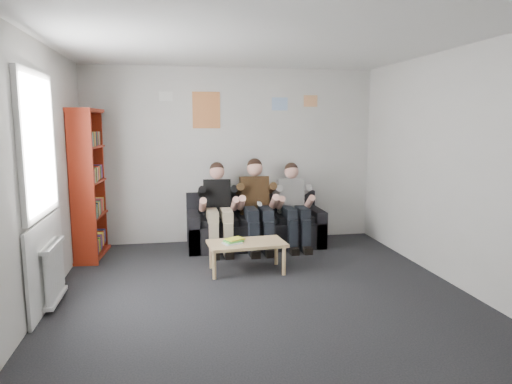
# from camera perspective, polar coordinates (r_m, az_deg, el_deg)

# --- Properties ---
(room_shell) EXTENTS (5.00, 5.00, 5.00)m
(room_shell) POSITION_cam_1_polar(r_m,az_deg,el_deg) (4.71, 0.95, 2.40)
(room_shell) COLOR black
(room_shell) RESTS_ON ground
(sofa) EXTENTS (2.03, 0.83, 0.78)m
(sofa) POSITION_cam_1_polar(r_m,az_deg,el_deg) (6.99, -0.19, -4.38)
(sofa) COLOR black
(sofa) RESTS_ON ground
(bookshelf) EXTENTS (0.31, 0.92, 2.05)m
(bookshelf) POSITION_cam_1_polar(r_m,az_deg,el_deg) (6.68, -20.16, 0.94)
(bookshelf) COLOR maroon
(bookshelf) RESTS_ON ground
(coffee_table) EXTENTS (0.95, 0.52, 0.38)m
(coffee_table) POSITION_cam_1_polar(r_m,az_deg,el_deg) (5.76, -1.17, -6.72)
(coffee_table) COLOR #D0BA78
(coffee_table) RESTS_ON ground
(game_cases) EXTENTS (0.26, 0.23, 0.05)m
(game_cases) POSITION_cam_1_polar(r_m,az_deg,el_deg) (5.70, -2.83, -6.14)
(game_cases) COLOR silver
(game_cases) RESTS_ON coffee_table
(person_left) EXTENTS (0.40, 0.86, 1.29)m
(person_left) POSITION_cam_1_polar(r_m,az_deg,el_deg) (6.66, -4.71, -1.99)
(person_left) COLOR black
(person_left) RESTS_ON sofa
(person_middle) EXTENTS (0.43, 0.91, 1.33)m
(person_middle) POSITION_cam_1_polar(r_m,az_deg,el_deg) (6.73, 0.10, -1.69)
(person_middle) COLOR #473017
(person_middle) RESTS_ON sofa
(person_right) EXTENTS (0.39, 0.84, 1.26)m
(person_right) POSITION_cam_1_polar(r_m,az_deg,el_deg) (6.86, 4.75, -1.75)
(person_right) COLOR white
(person_right) RESTS_ON sofa
(radiator) EXTENTS (0.10, 0.64, 0.60)m
(radiator) POSITION_cam_1_polar(r_m,az_deg,el_deg) (5.18, -23.92, -9.10)
(radiator) COLOR silver
(radiator) RESTS_ON ground
(window) EXTENTS (0.05, 1.30, 2.36)m
(window) POSITION_cam_1_polar(r_m,az_deg,el_deg) (5.04, -25.21, -1.71)
(window) COLOR white
(window) RESTS_ON room_shell
(poster_large) EXTENTS (0.42, 0.01, 0.55)m
(poster_large) POSITION_cam_1_polar(r_m,az_deg,el_deg) (7.10, -6.23, 10.14)
(poster_large) COLOR gold
(poster_large) RESTS_ON room_shell
(poster_blue) EXTENTS (0.25, 0.01, 0.20)m
(poster_blue) POSITION_cam_1_polar(r_m,az_deg,el_deg) (7.28, 2.99, 10.93)
(poster_blue) COLOR #3E81D4
(poster_blue) RESTS_ON room_shell
(poster_pink) EXTENTS (0.22, 0.01, 0.18)m
(poster_pink) POSITION_cam_1_polar(r_m,az_deg,el_deg) (7.41, 6.83, 11.23)
(poster_pink) COLOR #D6427E
(poster_pink) RESTS_ON room_shell
(poster_sign) EXTENTS (0.20, 0.01, 0.14)m
(poster_sign) POSITION_cam_1_polar(r_m,az_deg,el_deg) (7.09, -11.20, 11.65)
(poster_sign) COLOR silver
(poster_sign) RESTS_ON room_shell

